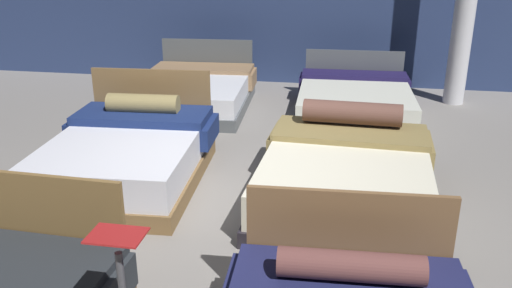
% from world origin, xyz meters
% --- Properties ---
extents(ground_plane, '(18.00, 18.00, 0.02)m').
position_xyz_m(ground_plane, '(0.00, 0.00, -0.01)').
color(ground_plane, gray).
extents(bed_2, '(1.68, 2.12, 1.00)m').
position_xyz_m(bed_2, '(-1.15, 0.43, 0.28)').
color(bed_2, brown).
rests_on(bed_2, ground_plane).
extents(bed_3, '(1.73, 2.16, 0.79)m').
position_xyz_m(bed_3, '(1.12, 0.34, 0.26)').
color(bed_3, '#242127').
rests_on(bed_3, ground_plane).
extents(bed_4, '(1.76, 2.22, 0.88)m').
position_xyz_m(bed_4, '(-1.21, 3.15, 0.24)').
color(bed_4, '#4C5154').
rests_on(bed_4, ground_plane).
extents(bed_5, '(1.74, 2.11, 0.77)m').
position_xyz_m(bed_5, '(1.20, 3.23, 0.21)').
color(bed_5, '#4D5156').
rests_on(bed_5, ground_plane).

